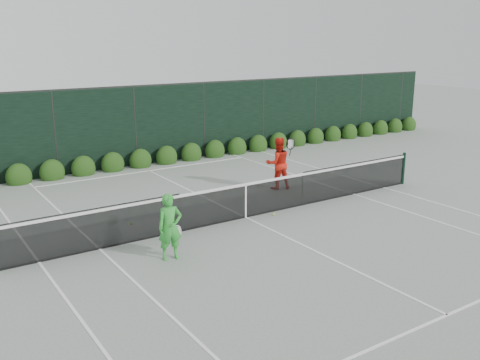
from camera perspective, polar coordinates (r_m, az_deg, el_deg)
ground at (r=14.68m, az=0.60°, el=-4.03°), size 80.00×80.00×0.00m
tennis_net at (r=14.51m, az=0.53°, el=-2.07°), size 12.90×0.10×1.07m
player_woman at (r=11.89m, az=-7.47°, el=-4.99°), size 0.65×0.44×1.50m
player_man at (r=17.32m, az=4.07°, el=1.79°), size 0.98×0.84×1.69m
court_lines at (r=14.68m, az=0.60°, el=-4.01°), size 11.03×23.83×0.01m
windscreen_fence at (r=12.18m, az=7.79°, el=-0.71°), size 32.00×21.07×3.06m
hedge_row at (r=20.71m, az=-10.56°, el=2.02°), size 31.66×0.65×0.94m
tennis_balls at (r=14.51m, az=-4.85°, el=-4.18°), size 3.67×1.54×0.07m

